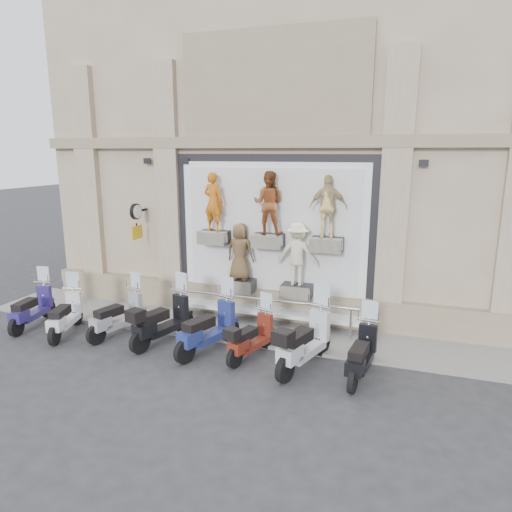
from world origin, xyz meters
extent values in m
plane|color=#2D2D30|center=(0.00, 0.00, 0.00)|extent=(90.00, 90.00, 0.00)
cube|color=gray|center=(0.00, 2.10, 0.04)|extent=(16.00, 2.20, 0.08)
cube|color=black|center=(0.00, 2.96, 2.40)|extent=(5.60, 0.10, 4.30)
cube|color=white|center=(0.00, 2.90, 2.40)|extent=(5.10, 0.06, 3.90)
cube|color=white|center=(0.00, 2.86, 2.40)|extent=(4.70, 0.04, 3.60)
cube|color=white|center=(0.00, 2.55, 0.42)|extent=(5.10, 0.75, 0.10)
cube|color=#28282B|center=(-1.55, 2.59, 2.33)|extent=(0.80, 0.50, 0.35)
imported|color=orange|center=(-1.55, 2.59, 3.29)|extent=(0.64, 0.48, 1.58)
cube|color=#28282B|center=(0.00, 2.59, 2.33)|extent=(0.80, 0.50, 0.35)
imported|color=brown|center=(0.00, 2.59, 3.32)|extent=(0.84, 0.67, 1.63)
cube|color=#28282B|center=(1.55, 2.59, 2.33)|extent=(0.80, 0.50, 0.35)
imported|color=#D8C082|center=(1.55, 2.59, 3.28)|extent=(0.97, 0.52, 1.56)
cube|color=#28282B|center=(-0.80, 2.59, 1.02)|extent=(0.80, 0.50, 0.35)
imported|color=brown|center=(-0.80, 2.59, 1.97)|extent=(0.78, 0.53, 1.55)
cube|color=#28282B|center=(0.80, 2.59, 1.02)|extent=(0.80, 0.50, 0.35)
imported|color=#FBEEC4|center=(0.80, 2.59, 2.03)|extent=(1.08, 0.62, 1.66)
cube|color=black|center=(-3.90, 2.72, 2.95)|extent=(0.06, 0.56, 0.06)
cylinder|color=black|center=(-3.90, 2.45, 2.95)|extent=(0.10, 0.46, 0.46)
cube|color=gold|center=(-3.90, 2.45, 2.35)|extent=(0.04, 0.50, 0.38)
camera|label=1|loc=(3.48, -8.65, 4.61)|focal=32.00mm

